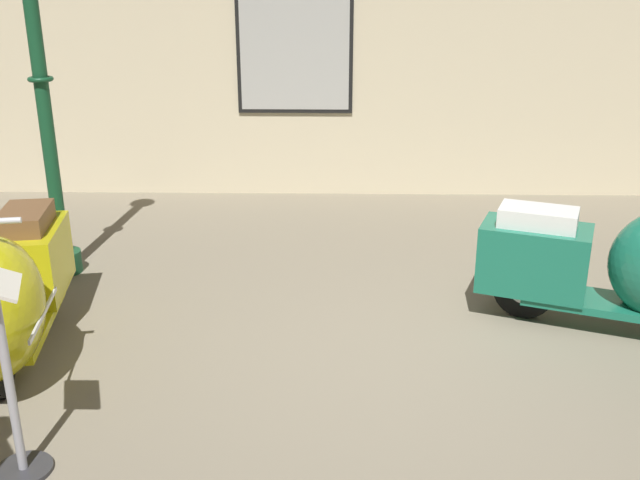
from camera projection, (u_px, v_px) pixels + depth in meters
The scene contains 6 objects.
ground_plane at pixel (400, 382), 4.36m from camera, with size 60.00×60.00×0.00m, color gray.
showroom_back_wall at pixel (356, 36), 7.65m from camera, with size 18.00×0.63×3.42m.
scooter_0 at pixel (6, 294), 4.39m from camera, with size 0.78×1.81×1.07m.
scooter_1 at pixel (634, 267), 4.81m from camera, with size 1.80×1.08×1.06m.
lamppost at pixel (41, 86), 5.47m from camera, with size 0.28×0.28×2.96m.
info_stanchion at pixel (11, 392), 3.42m from camera, with size 0.32×0.38×1.08m.
Camera 1 is at (-0.41, -3.81, 2.30)m, focal length 40.63 mm.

